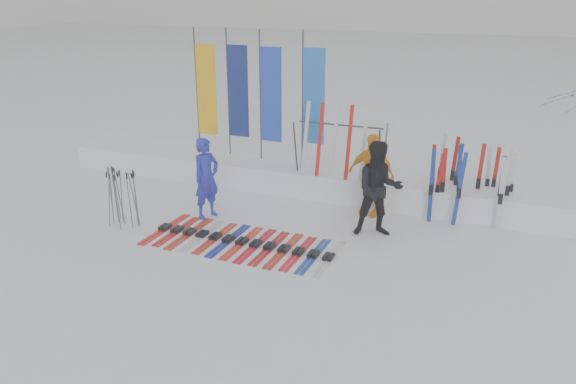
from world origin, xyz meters
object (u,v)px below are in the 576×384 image
at_px(person_blue, 206,178).
at_px(person_black, 379,189).
at_px(ski_row, 242,242).
at_px(ski_rack, 340,142).
at_px(person_yellow, 371,175).

bearing_deg(person_blue, person_black, -63.27).
bearing_deg(person_blue, ski_row, -106.91).
height_order(ski_row, ski_rack, ski_rack).
height_order(person_black, person_yellow, person_black).
distance_m(person_blue, person_yellow, 3.54).
bearing_deg(person_black, ski_rack, 106.46).
relative_size(person_blue, ski_row, 0.47).
xyz_separation_m(person_black, ski_rack, (-1.35, 1.69, 0.41)).
xyz_separation_m(person_black, ski_row, (-2.32, -1.43, -0.93)).
bearing_deg(person_blue, person_yellow, -45.60).
height_order(person_yellow, ski_rack, ski_rack).
bearing_deg(ski_row, person_yellow, 52.25).
height_order(person_black, ski_rack, person_black).
xyz_separation_m(ski_row, ski_rack, (0.97, 3.12, 1.35)).
distance_m(person_yellow, ski_row, 3.23).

